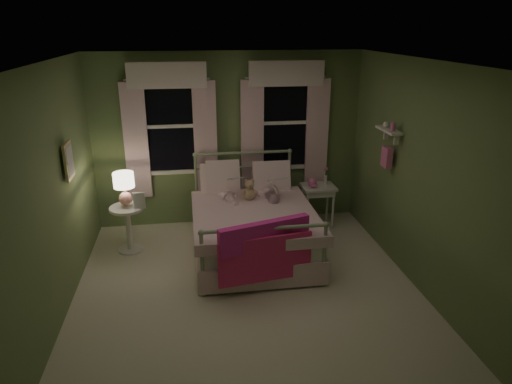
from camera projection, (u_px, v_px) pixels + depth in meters
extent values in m
plane|color=beige|center=(248.00, 290.00, 5.38)|extent=(4.20, 4.20, 0.00)
plane|color=white|center=(246.00, 62.00, 4.48)|extent=(4.20, 4.20, 0.00)
plane|color=#6E8650|center=(229.00, 140.00, 6.87)|extent=(4.00, 0.00, 4.00)
plane|color=#6E8650|center=(289.00, 292.00, 2.98)|extent=(4.00, 0.00, 4.00)
plane|color=#6E8650|center=(52.00, 196.00, 4.65)|extent=(0.00, 4.20, 4.20)
plane|color=#6E8650|center=(420.00, 178.00, 5.21)|extent=(0.00, 4.20, 4.20)
cube|color=white|center=(252.00, 224.00, 6.13)|extent=(1.44, 1.94, 0.26)
cube|color=white|center=(252.00, 240.00, 6.21)|extent=(1.54, 2.02, 0.30)
cube|color=white|center=(254.00, 216.00, 5.92)|extent=(1.58, 1.75, 0.14)
cylinder|color=#9EB793|center=(201.00, 236.00, 6.07)|extent=(0.04, 1.90, 0.04)
cylinder|color=#9EB793|center=(302.00, 229.00, 6.26)|extent=(0.04, 1.90, 0.04)
cylinder|color=#9EB793|center=(197.00, 192.00, 6.87)|extent=(0.04, 0.04, 1.15)
cylinder|color=#9EB793|center=(289.00, 187.00, 7.07)|extent=(0.04, 0.04, 1.15)
sphere|color=#9EB793|center=(195.00, 155.00, 6.67)|extent=(0.07, 0.07, 0.07)
sphere|color=#9EB793|center=(290.00, 151.00, 6.87)|extent=(0.07, 0.07, 0.07)
cylinder|color=#9EB793|center=(243.00, 153.00, 6.77)|extent=(1.42, 0.04, 0.04)
cylinder|color=#9EB793|center=(243.00, 167.00, 6.85)|extent=(1.38, 0.03, 0.03)
cylinder|color=#9EB793|center=(202.00, 265.00, 5.13)|extent=(0.04, 0.04, 0.80)
cylinder|color=#9EB793|center=(324.00, 256.00, 5.33)|extent=(0.04, 0.04, 0.80)
sphere|color=#9EB793|center=(201.00, 233.00, 4.99)|extent=(0.07, 0.07, 0.07)
sphere|color=#9EB793|center=(326.00, 225.00, 5.19)|extent=(0.07, 0.07, 0.07)
cylinder|color=#9EB793|center=(265.00, 229.00, 5.09)|extent=(1.42, 0.04, 0.04)
cube|color=white|center=(220.00, 182.00, 6.59)|extent=(0.55, 0.32, 0.57)
cube|color=white|center=(271.00, 180.00, 6.70)|extent=(0.55, 0.32, 0.57)
cube|color=white|center=(223.00, 177.00, 6.57)|extent=(0.48, 0.30, 0.51)
cube|color=#DB2A95|center=(265.00, 235.00, 5.12)|extent=(1.08, 0.41, 0.32)
cube|color=#EC2E75|center=(266.00, 259.00, 5.15)|extent=(1.09, 0.20, 0.55)
imported|color=#F7D1DD|center=(228.00, 177.00, 6.32)|extent=(0.31, 0.23, 0.77)
imported|color=#F7D1DD|center=(268.00, 175.00, 6.40)|extent=(0.39, 0.31, 0.77)
imported|color=beige|center=(229.00, 182.00, 6.08)|extent=(0.22, 0.15, 0.26)
imported|color=beige|center=(271.00, 183.00, 6.18)|extent=(0.22, 0.15, 0.26)
sphere|color=tan|center=(249.00, 194.00, 6.29)|extent=(0.18, 0.18, 0.18)
sphere|color=tan|center=(249.00, 185.00, 6.22)|extent=(0.13, 0.13, 0.13)
sphere|color=tan|center=(246.00, 181.00, 6.20)|extent=(0.05, 0.05, 0.05)
sphere|color=tan|center=(253.00, 181.00, 6.21)|extent=(0.05, 0.05, 0.05)
sphere|color=tan|center=(244.00, 193.00, 6.24)|extent=(0.07, 0.07, 0.07)
sphere|color=tan|center=(255.00, 193.00, 6.27)|extent=(0.07, 0.07, 0.07)
sphere|color=#8C6B51|center=(250.00, 186.00, 6.17)|extent=(0.04, 0.04, 0.04)
cylinder|color=white|center=(127.00, 208.00, 6.11)|extent=(0.46, 0.46, 0.04)
cylinder|color=white|center=(129.00, 229.00, 6.21)|extent=(0.08, 0.08, 0.60)
cylinder|color=white|center=(131.00, 249.00, 6.32)|extent=(0.34, 0.34, 0.03)
sphere|color=#F3A090|center=(126.00, 198.00, 6.06)|extent=(0.18, 0.18, 0.18)
cylinder|color=pink|center=(125.00, 190.00, 6.02)|extent=(0.03, 0.03, 0.11)
cylinder|color=#FFEAC6|center=(124.00, 180.00, 5.97)|extent=(0.27, 0.27, 0.20)
imported|color=beige|center=(133.00, 208.00, 6.04)|extent=(0.19, 0.24, 0.02)
cube|color=white|center=(318.00, 187.00, 6.90)|extent=(0.50, 0.40, 0.04)
cube|color=white|center=(318.00, 191.00, 6.92)|extent=(0.44, 0.34, 0.08)
cylinder|color=white|center=(307.00, 211.00, 6.84)|extent=(0.04, 0.04, 0.60)
cylinder|color=white|center=(333.00, 210.00, 6.90)|extent=(0.04, 0.04, 0.60)
cylinder|color=white|center=(302.00, 204.00, 7.12)|extent=(0.04, 0.04, 0.60)
cylinder|color=white|center=(327.00, 202.00, 7.18)|extent=(0.04, 0.04, 0.60)
sphere|color=pink|center=(312.00, 182.00, 6.86)|extent=(0.14, 0.14, 0.14)
cube|color=pink|center=(314.00, 186.00, 6.78)|extent=(0.10, 0.05, 0.04)
cylinder|color=white|center=(325.00, 180.00, 6.93)|extent=(0.05, 0.05, 0.14)
cylinder|color=#4C7F3F|center=(326.00, 173.00, 6.89)|extent=(0.01, 0.01, 0.12)
sphere|color=pink|center=(326.00, 169.00, 6.87)|extent=(0.06, 0.06, 0.06)
cube|color=black|center=(170.00, 126.00, 6.65)|extent=(0.76, 0.02, 1.35)
cube|color=white|center=(167.00, 77.00, 6.39)|extent=(0.84, 0.05, 0.06)
cube|color=white|center=(173.00, 172.00, 6.88)|extent=(0.84, 0.05, 0.06)
cube|color=white|center=(142.00, 127.00, 6.58)|extent=(0.06, 0.05, 1.40)
cube|color=white|center=(198.00, 125.00, 6.69)|extent=(0.06, 0.05, 1.40)
cube|color=white|center=(170.00, 126.00, 6.64)|extent=(0.76, 0.04, 0.05)
cube|color=white|center=(136.00, 142.00, 6.59)|extent=(0.34, 0.06, 1.70)
cube|color=silver|center=(205.00, 139.00, 6.73)|extent=(0.34, 0.06, 1.70)
cube|color=white|center=(167.00, 75.00, 6.32)|extent=(1.10, 0.08, 0.36)
cylinder|color=white|center=(167.00, 79.00, 6.38)|extent=(1.20, 0.03, 0.03)
cube|color=black|center=(284.00, 122.00, 6.89)|extent=(0.76, 0.02, 1.35)
cube|color=white|center=(286.00, 75.00, 6.63)|extent=(0.84, 0.05, 0.06)
cube|color=white|center=(284.00, 167.00, 7.12)|extent=(0.84, 0.05, 0.06)
cube|color=white|center=(258.00, 124.00, 6.82)|extent=(0.06, 0.05, 1.40)
cube|color=white|center=(310.00, 122.00, 6.93)|extent=(0.06, 0.05, 1.40)
cube|color=white|center=(285.00, 123.00, 6.87)|extent=(0.76, 0.04, 0.05)
cube|color=white|center=(252.00, 138.00, 6.83)|extent=(0.34, 0.06, 1.70)
cube|color=silver|center=(317.00, 135.00, 6.97)|extent=(0.34, 0.06, 1.70)
cube|color=white|center=(287.00, 73.00, 6.56)|extent=(1.10, 0.08, 0.36)
cylinder|color=white|center=(286.00, 77.00, 6.62)|extent=(1.20, 0.03, 0.03)
cube|color=white|center=(389.00, 130.00, 5.70)|extent=(0.15, 0.50, 0.03)
cube|color=white|center=(396.00, 139.00, 5.60)|extent=(0.06, 0.03, 0.14)
cube|color=white|center=(386.00, 134.00, 5.88)|extent=(0.06, 0.03, 0.14)
cylinder|color=pink|center=(393.00, 126.00, 5.59)|extent=(0.06, 0.06, 0.10)
sphere|color=white|center=(386.00, 125.00, 5.78)|extent=(0.08, 0.08, 0.08)
cube|color=pink|center=(387.00, 157.00, 5.83)|extent=(0.08, 0.18, 0.26)
cube|color=beige|center=(68.00, 161.00, 5.14)|extent=(0.03, 0.32, 0.42)
cube|color=silver|center=(70.00, 161.00, 5.14)|extent=(0.01, 0.25, 0.34)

